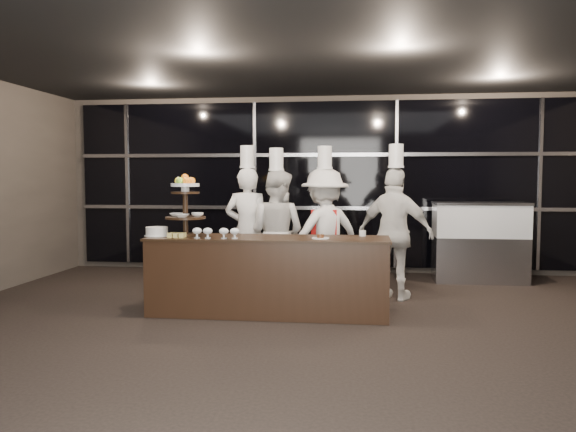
# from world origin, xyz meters

# --- Properties ---
(room) EXTENTS (10.00, 10.00, 10.00)m
(room) POSITION_xyz_m (0.00, 0.00, 1.50)
(room) COLOR black
(room) RESTS_ON ground
(window_wall) EXTENTS (8.60, 0.10, 2.80)m
(window_wall) POSITION_xyz_m (0.00, 4.94, 1.50)
(window_wall) COLOR black
(window_wall) RESTS_ON ground
(buffet_counter) EXTENTS (2.84, 0.74, 0.92)m
(buffet_counter) POSITION_xyz_m (-0.48, 1.85, 0.47)
(buffet_counter) COLOR black
(buffet_counter) RESTS_ON ground
(display_stand) EXTENTS (0.48, 0.48, 0.74)m
(display_stand) POSITION_xyz_m (-1.48, 1.85, 1.34)
(display_stand) COLOR black
(display_stand) RESTS_ON buffet_counter
(compotes) EXTENTS (0.55, 0.11, 0.12)m
(compotes) POSITION_xyz_m (-1.06, 1.63, 1.00)
(compotes) COLOR silver
(compotes) RESTS_ON buffet_counter
(layer_cake) EXTENTS (0.30, 0.30, 0.11)m
(layer_cake) POSITION_xyz_m (-1.82, 1.80, 0.97)
(layer_cake) COLOR white
(layer_cake) RESTS_ON buffet_counter
(pastry_squares) EXTENTS (0.20, 0.13, 0.05)m
(pastry_squares) POSITION_xyz_m (-1.54, 1.69, 0.95)
(pastry_squares) COLOR #DDCB6C
(pastry_squares) RESTS_ON buffet_counter
(small_plate) EXTENTS (0.20, 0.20, 0.05)m
(small_plate) POSITION_xyz_m (0.14, 1.75, 0.94)
(small_plate) COLOR white
(small_plate) RESTS_ON buffet_counter
(chef_cup) EXTENTS (0.08, 0.08, 0.07)m
(chef_cup) POSITION_xyz_m (0.62, 2.10, 0.96)
(chef_cup) COLOR white
(chef_cup) RESTS_ON buffet_counter
(display_case) EXTENTS (1.41, 0.61, 1.24)m
(display_case) POSITION_xyz_m (2.45, 4.30, 0.69)
(display_case) COLOR #A5A5AA
(display_case) RESTS_ON ground
(chef_a) EXTENTS (0.66, 0.45, 2.06)m
(chef_a) POSITION_xyz_m (-0.96, 3.04, 0.91)
(chef_a) COLOR white
(chef_a) RESTS_ON ground
(chef_b) EXTENTS (1.01, 0.90, 2.02)m
(chef_b) POSITION_xyz_m (-0.54, 2.94, 0.87)
(chef_b) COLOR silver
(chef_b) RESTS_ON ground
(chef_c) EXTENTS (1.29, 1.16, 2.04)m
(chef_c) POSITION_xyz_m (0.12, 2.89, 0.88)
(chef_c) COLOR white
(chef_c) RESTS_ON ground
(chef_d) EXTENTS (1.11, 0.82, 2.06)m
(chef_d) POSITION_xyz_m (1.06, 2.85, 0.89)
(chef_d) COLOR silver
(chef_d) RESTS_ON ground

